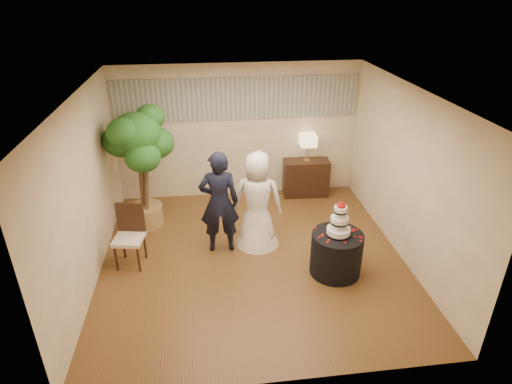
{
  "coord_description": "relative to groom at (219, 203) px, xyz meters",
  "views": [
    {
      "loc": [
        -0.71,
        -5.93,
        4.24
      ],
      "look_at": [
        0.1,
        0.4,
        1.05
      ],
      "focal_mm": 30.0,
      "sensor_mm": 36.0,
      "label": 1
    }
  ],
  "objects": [
    {
      "name": "ceiling",
      "position": [
        0.52,
        -0.37,
        1.89
      ],
      "size": [
        5.0,
        5.0,
        0.0
      ],
      "primitive_type": "cube",
      "color": "white",
      "rests_on": "wall_back"
    },
    {
      "name": "wall_right",
      "position": [
        3.02,
        -0.37,
        0.49
      ],
      "size": [
        0.06,
        5.0,
        2.8
      ],
      "primitive_type": "cube",
      "color": "beige",
      "rests_on": "ground"
    },
    {
      "name": "ficus_tree",
      "position": [
        -1.36,
        1.01,
        0.25
      ],
      "size": [
        1.17,
        1.17,
        2.32
      ],
      "primitive_type": null,
      "rotation": [
        0.0,
        0.0,
        0.06
      ],
      "color": "#21571B",
      "rests_on": "floor"
    },
    {
      "name": "wall_front",
      "position": [
        0.52,
        -2.87,
        0.49
      ],
      "size": [
        5.0,
        0.06,
        2.8
      ],
      "primitive_type": "cube",
      "color": "beige",
      "rests_on": "ground"
    },
    {
      "name": "console",
      "position": [
        1.94,
        1.87,
        -0.51
      ],
      "size": [
        0.98,
        0.48,
        0.8
      ],
      "primitive_type": "cube",
      "rotation": [
        0.0,
        0.0,
        -0.06
      ],
      "color": "black",
      "rests_on": "floor"
    },
    {
      "name": "cake_table",
      "position": [
        1.78,
        -0.9,
        -0.56
      ],
      "size": [
        0.99,
        0.99,
        0.7
      ],
      "primitive_type": "cylinder",
      "rotation": [
        0.0,
        0.0,
        -0.27
      ],
      "color": "black",
      "rests_on": "floor"
    },
    {
      "name": "table_lamp",
      "position": [
        1.94,
        1.87,
        0.18
      ],
      "size": [
        0.33,
        0.33,
        0.58
      ],
      "primitive_type": null,
      "color": "#CDBC87",
      "rests_on": "console"
    },
    {
      "name": "groom",
      "position": [
        0.0,
        0.0,
        0.0
      ],
      "size": [
        0.67,
        0.45,
        1.82
      ],
      "primitive_type": "imported",
      "rotation": [
        0.0,
        0.0,
        3.12
      ],
      "color": "black",
      "rests_on": "floor"
    },
    {
      "name": "bride",
      "position": [
        0.66,
        0.1,
        -0.04
      ],
      "size": [
        1.0,
        0.94,
        1.73
      ],
      "primitive_type": "imported",
      "rotation": [
        0.0,
        0.0,
        2.92
      ],
      "color": "white",
      "rests_on": "floor"
    },
    {
      "name": "floor",
      "position": [
        0.52,
        -0.37,
        -0.91
      ],
      "size": [
        5.0,
        5.0,
        0.0
      ],
      "primitive_type": "cube",
      "color": "brown",
      "rests_on": "ground"
    },
    {
      "name": "mural_border",
      "position": [
        0.52,
        2.11,
        1.19
      ],
      "size": [
        4.9,
        0.02,
        0.85
      ],
      "primitive_type": "cube",
      "color": "gray",
      "rests_on": "wall_back"
    },
    {
      "name": "wedding_cake",
      "position": [
        1.78,
        -0.9,
        0.08
      ],
      "size": [
        0.37,
        0.37,
        0.57
      ],
      "primitive_type": null,
      "color": "white",
      "rests_on": "cake_table"
    },
    {
      "name": "wall_left",
      "position": [
        -1.98,
        -0.37,
        0.49
      ],
      "size": [
        0.06,
        5.0,
        2.8
      ],
      "primitive_type": "cube",
      "color": "beige",
      "rests_on": "ground"
    },
    {
      "name": "wall_back",
      "position": [
        0.52,
        2.13,
        0.49
      ],
      "size": [
        5.0,
        0.06,
        2.8
      ],
      "primitive_type": "cube",
      "color": "beige",
      "rests_on": "ground"
    },
    {
      "name": "side_chair",
      "position": [
        -1.48,
        -0.27,
        -0.39
      ],
      "size": [
        0.55,
        0.57,
        1.03
      ],
      "primitive_type": null,
      "rotation": [
        0.0,
        0.0,
        -0.18
      ],
      "color": "black",
      "rests_on": "floor"
    }
  ]
}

